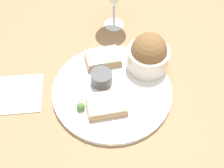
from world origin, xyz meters
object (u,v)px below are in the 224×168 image
object	(u,v)px
sauce_ramekin	(101,77)
cheese_toast_far	(103,58)
cheese_toast_near	(107,105)
napkin	(12,94)
salad_bowl	(148,54)

from	to	relation	value
sauce_ramekin	cheese_toast_far	distance (m)	0.07
cheese_toast_near	cheese_toast_far	size ratio (longest dim) A/B	1.01
sauce_ramekin	napkin	size ratio (longest dim) A/B	0.30
salad_bowl	napkin	bearing A→B (deg)	26.69
salad_bowl	cheese_toast_near	bearing A→B (deg)	64.79
sauce_ramekin	salad_bowl	bearing A→B (deg)	-142.47
salad_bowl	cheese_toast_near	distance (m)	0.18
cheese_toast_near	cheese_toast_far	world-z (taller)	same
cheese_toast_near	sauce_ramekin	bearing A→B (deg)	-65.94
cheese_toast_far	napkin	world-z (taller)	cheese_toast_far
salad_bowl	cheese_toast_far	distance (m)	0.13
salad_bowl	sauce_ramekin	bearing A→B (deg)	37.53
sauce_ramekin	napkin	bearing A→B (deg)	20.45
cheese_toast_far	napkin	bearing A→B (deg)	36.79
salad_bowl	cheese_toast_far	xyz separation A→B (m)	(0.12, 0.01, -0.03)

